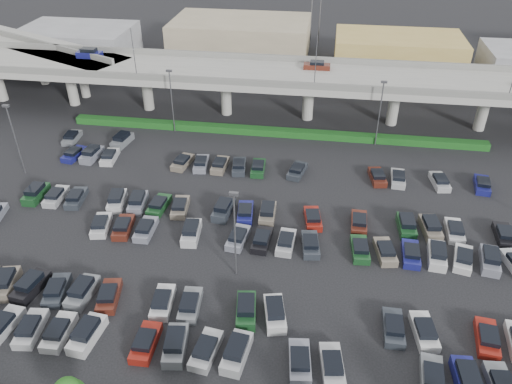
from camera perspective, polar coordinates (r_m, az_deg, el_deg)
ground at (r=59.44m, az=-0.90°, el=-4.19°), size 280.00×280.00×0.00m
overpass at (r=84.22m, az=2.50°, el=12.90°), size 150.00×13.00×15.80m
on_ramp at (r=111.76m, az=-25.29°, el=14.96°), size 50.93×30.13×8.80m
hedge at (r=80.31m, az=1.98°, el=6.88°), size 66.00×1.60×1.10m
parked_cars at (r=55.80m, az=-2.96°, el=-6.33°), size 63.16×41.62×1.67m
light_poles at (r=58.27m, az=-4.65°, el=2.26°), size 66.90×48.38×10.30m
distant_buildings at (r=113.23m, az=10.81°, el=15.99°), size 138.00×24.00×9.00m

